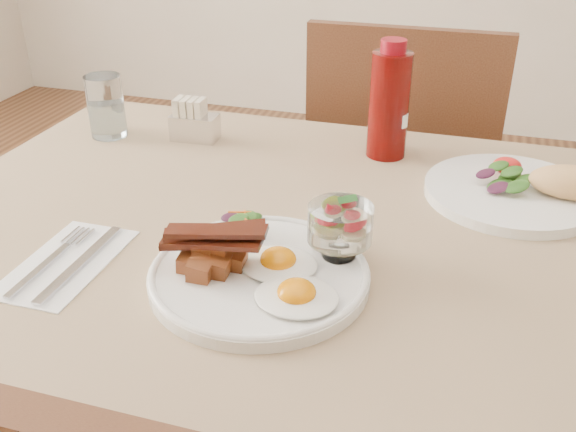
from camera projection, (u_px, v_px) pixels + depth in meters
name	position (u px, v px, depth m)	size (l,w,h in m)	color
table	(346.00, 289.00, 0.95)	(1.33, 0.88, 0.75)	brown
chair_far	(401.00, 185.00, 1.58)	(0.42, 0.42, 0.93)	brown
main_plate	(259.00, 276.00, 0.81)	(0.28, 0.28, 0.02)	white
fried_eggs	(287.00, 278.00, 0.78)	(0.17, 0.18, 0.03)	white
bacon_potato_pile	(211.00, 250.00, 0.80)	(0.14, 0.09, 0.06)	brown
side_salad	(243.00, 225.00, 0.88)	(0.07, 0.06, 0.03)	#1D4412
fruit_cup	(340.00, 224.00, 0.82)	(0.08, 0.08, 0.09)	white
second_plate	(526.00, 188.00, 1.01)	(0.30, 0.27, 0.07)	white
ketchup_bottle	(389.00, 103.00, 1.12)	(0.08, 0.08, 0.21)	#4E0604
hot_sauce_bottle	(397.00, 127.00, 1.13)	(0.05, 0.05, 0.12)	#4E0604
sugar_caddy	(194.00, 123.00, 1.22)	(0.09, 0.05, 0.08)	silver
water_glass	(106.00, 110.00, 1.23)	(0.07, 0.07, 0.12)	white
napkin_cutlery	(67.00, 262.00, 0.85)	(0.11, 0.20, 0.01)	white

